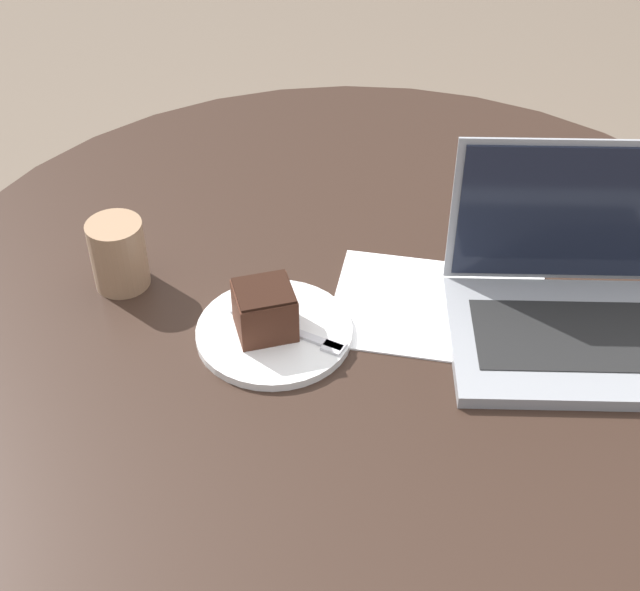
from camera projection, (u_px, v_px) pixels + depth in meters
name	position (u px, v px, depth m)	size (l,w,h in m)	color
ground_plane	(352.00, 586.00, 1.74)	(12.00, 12.00, 0.00)	#6B5B4C
dining_table	(362.00, 345.00, 1.32)	(1.32, 1.32, 0.73)	black
paper_document	(438.00, 308.00, 1.25)	(0.33, 0.26, 0.00)	white
plate	(274.00, 332.00, 1.21)	(0.21, 0.21, 0.01)	white
cake_slice	(265.00, 310.00, 1.18)	(0.11, 0.10, 0.07)	#472619
fork	(298.00, 334.00, 1.19)	(0.17, 0.04, 0.00)	silver
coffee_glass	(118.00, 254.00, 1.26)	(0.08, 0.08, 0.10)	#997556
laptop	(580.00, 305.00, 1.19)	(0.41, 0.35, 0.24)	gray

